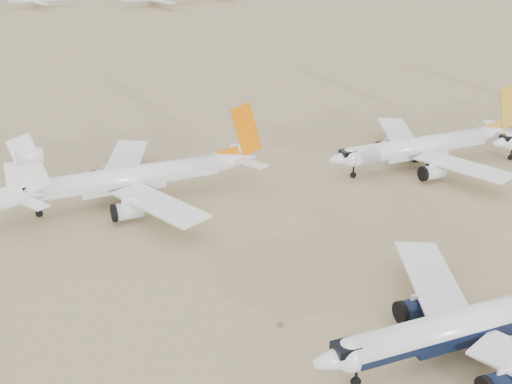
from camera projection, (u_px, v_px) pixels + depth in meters
ground at (506, 331)px, 106.02m from camera, size 7000.00×7000.00×0.00m
main_airliner at (486, 319)px, 99.92m from camera, size 52.19×50.98×18.42m
row2_gold_tail at (426, 146)px, 166.33m from camera, size 49.14×48.06×17.50m
row2_orange_tail at (138, 177)px, 147.82m from camera, size 52.05×50.92×18.57m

